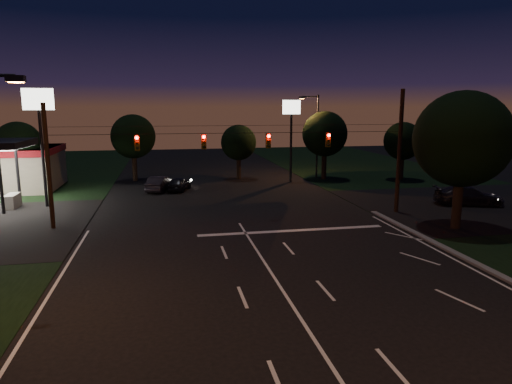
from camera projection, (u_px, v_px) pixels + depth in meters
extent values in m
plane|color=black|center=(298.00, 315.00, 17.25)|extent=(140.00, 140.00, 0.00)
cube|color=black|center=(482.00, 205.00, 36.50)|extent=(20.00, 16.00, 0.02)
cube|color=silver|center=(292.00, 231.00, 28.91)|extent=(12.00, 0.50, 0.01)
cylinder|color=black|center=(396.00, 212.00, 34.01)|extent=(0.30, 0.30, 9.00)
cylinder|color=black|center=(53.00, 229.00, 29.42)|extent=(0.28, 0.28, 8.00)
cylinder|color=black|center=(236.00, 133.00, 30.61)|extent=(24.00, 0.03, 0.03)
cylinder|color=black|center=(236.00, 126.00, 30.52)|extent=(24.00, 0.02, 0.02)
cube|color=#3F3307|center=(137.00, 143.00, 29.47)|extent=(0.32, 0.26, 1.00)
sphere|color=#FF0705|center=(137.00, 138.00, 29.25)|extent=(0.22, 0.22, 0.22)
sphere|color=black|center=(137.00, 143.00, 29.31)|extent=(0.20, 0.20, 0.20)
sphere|color=black|center=(137.00, 148.00, 29.37)|extent=(0.20, 0.20, 0.20)
cube|color=#3F3307|center=(204.00, 142.00, 30.29)|extent=(0.32, 0.26, 1.00)
sphere|color=#FF0705|center=(204.00, 137.00, 30.07)|extent=(0.22, 0.22, 0.22)
sphere|color=black|center=(204.00, 142.00, 30.13)|extent=(0.20, 0.20, 0.20)
sphere|color=black|center=(204.00, 147.00, 30.20)|extent=(0.20, 0.20, 0.20)
cube|color=#3F3307|center=(268.00, 141.00, 31.13)|extent=(0.32, 0.26, 1.00)
sphere|color=#FF0705|center=(269.00, 136.00, 30.91)|extent=(0.22, 0.22, 0.22)
sphere|color=black|center=(269.00, 141.00, 30.98)|extent=(0.20, 0.20, 0.20)
sphere|color=black|center=(269.00, 146.00, 31.04)|extent=(0.20, 0.20, 0.20)
cube|color=#3F3307|center=(328.00, 140.00, 31.95)|extent=(0.32, 0.26, 1.00)
sphere|color=#FF0705|center=(329.00, 135.00, 31.74)|extent=(0.22, 0.22, 0.22)
sphere|color=black|center=(329.00, 140.00, 31.80)|extent=(0.20, 0.20, 0.20)
sphere|color=black|center=(329.00, 145.00, 31.86)|extent=(0.20, 0.20, 0.20)
cube|color=gray|center=(12.00, 201.00, 35.21)|extent=(0.80, 2.00, 1.10)
cylinder|color=black|center=(1.00, 182.00, 32.94)|extent=(0.24, 0.24, 4.80)
cylinder|color=black|center=(18.00, 174.00, 36.80)|extent=(0.24, 0.24, 4.80)
cylinder|color=black|center=(43.00, 159.00, 35.10)|extent=(0.24, 0.24, 7.50)
cube|color=white|center=(38.00, 99.00, 34.26)|extent=(2.20, 0.30, 1.60)
cylinder|color=black|center=(291.00, 148.00, 47.06)|extent=(0.24, 0.24, 7.00)
cube|color=white|center=(292.00, 107.00, 46.28)|extent=(1.80, 0.30, 1.40)
cube|color=black|center=(15.00, 79.00, 15.72)|extent=(0.60, 0.35, 0.22)
cube|color=orange|center=(16.00, 82.00, 15.75)|extent=(0.45, 0.25, 0.04)
cylinder|color=black|center=(317.00, 137.00, 49.47)|extent=(0.20, 0.20, 9.00)
cylinder|color=black|center=(310.00, 97.00, 48.51)|extent=(1.80, 0.12, 0.12)
cube|color=black|center=(302.00, 98.00, 48.35)|extent=(0.60, 0.35, 0.22)
cube|color=orange|center=(302.00, 99.00, 48.38)|extent=(0.45, 0.25, 0.04)
cylinder|color=black|center=(458.00, 198.00, 29.10)|extent=(0.60, 0.60, 4.00)
sphere|color=black|center=(463.00, 139.00, 28.41)|extent=(6.00, 6.00, 6.00)
sphere|color=black|center=(466.00, 141.00, 28.99)|extent=(4.50, 4.50, 4.50)
sphere|color=black|center=(451.00, 141.00, 28.61)|extent=(4.20, 4.20, 4.20)
cylinder|color=black|center=(21.00, 175.00, 42.46)|extent=(0.49, 0.49, 3.00)
sphere|color=black|center=(18.00, 144.00, 41.94)|extent=(4.20, 4.20, 4.20)
sphere|color=black|center=(24.00, 145.00, 42.35)|extent=(3.15, 3.15, 3.15)
sphere|color=black|center=(14.00, 145.00, 42.08)|extent=(2.94, 2.94, 2.94)
cylinder|color=black|center=(135.00, 165.00, 48.20)|extent=(0.52, 0.52, 3.25)
sphere|color=black|center=(133.00, 136.00, 47.64)|extent=(4.60, 4.60, 4.60)
sphere|color=black|center=(138.00, 138.00, 48.09)|extent=(3.45, 3.45, 3.45)
sphere|color=black|center=(129.00, 137.00, 47.79)|extent=(3.22, 3.22, 3.22)
cylinder|color=black|center=(239.00, 166.00, 49.39)|extent=(0.47, 0.47, 2.75)
sphere|color=black|center=(239.00, 142.00, 48.91)|extent=(3.80, 3.80, 3.80)
sphere|color=black|center=(242.00, 143.00, 49.28)|extent=(2.85, 2.85, 2.85)
sphere|color=black|center=(235.00, 143.00, 49.04)|extent=(2.66, 2.66, 2.66)
cylinder|color=black|center=(324.00, 164.00, 49.12)|extent=(0.53, 0.53, 3.40)
sphere|color=black|center=(325.00, 134.00, 48.53)|extent=(4.80, 4.80, 4.80)
sphere|color=black|center=(328.00, 135.00, 49.00)|extent=(3.60, 3.60, 3.60)
sphere|color=black|center=(320.00, 135.00, 48.69)|extent=(3.36, 3.36, 3.36)
cylinder|color=black|center=(401.00, 166.00, 48.76)|extent=(0.48, 0.48, 2.90)
sphere|color=black|center=(403.00, 141.00, 48.26)|extent=(4.00, 4.00, 4.00)
sphere|color=black|center=(405.00, 142.00, 48.65)|extent=(3.00, 3.00, 3.00)
sphere|color=black|center=(398.00, 142.00, 48.40)|extent=(2.80, 2.80, 2.80)
imported|color=black|center=(179.00, 184.00, 42.66)|extent=(2.63, 4.02, 1.27)
imported|color=black|center=(160.00, 184.00, 42.43)|extent=(2.69, 4.48, 1.39)
imported|color=black|center=(469.00, 196.00, 36.25)|extent=(5.64, 3.63, 1.52)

